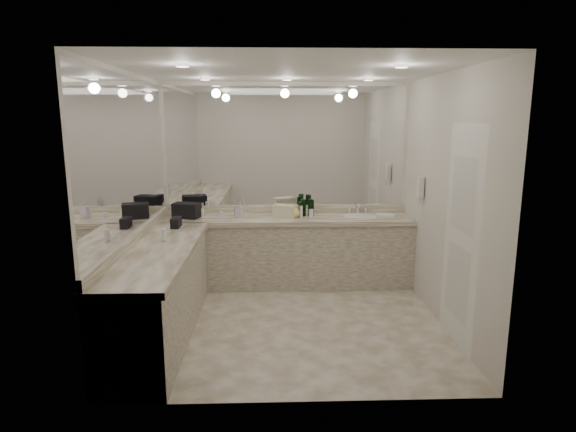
{
  "coord_description": "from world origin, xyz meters",
  "views": [
    {
      "loc": [
        -0.19,
        -4.84,
        2.14
      ],
      "look_at": [
        -0.01,
        0.4,
        1.07
      ],
      "focal_mm": 30.0,
      "sensor_mm": 36.0,
      "label": 1
    }
  ],
  "objects_px": {
    "soap_bottle_b": "(238,210)",
    "soap_bottle_c": "(294,210)",
    "wall_phone": "(420,187)",
    "hand_towel": "(385,216)",
    "soap_bottle_a": "(241,210)",
    "black_toiletry_bag": "(187,211)",
    "sink": "(360,217)",
    "cream_cosmetic_case": "(285,211)"
  },
  "relations": [
    {
      "from": "cream_cosmetic_case",
      "to": "hand_towel",
      "type": "xyz_separation_m",
      "value": [
        1.29,
        -0.05,
        -0.06
      ]
    },
    {
      "from": "sink",
      "to": "soap_bottle_a",
      "type": "distance_m",
      "value": 1.54
    },
    {
      "from": "soap_bottle_b",
      "to": "wall_phone",
      "type": "bearing_deg",
      "value": -13.14
    },
    {
      "from": "sink",
      "to": "hand_towel",
      "type": "xyz_separation_m",
      "value": [
        0.31,
        -0.06,
        0.02
      ]
    },
    {
      "from": "wall_phone",
      "to": "soap_bottle_c",
      "type": "bearing_deg",
      "value": 162.9
    },
    {
      "from": "wall_phone",
      "to": "cream_cosmetic_case",
      "type": "distance_m",
      "value": 1.69
    },
    {
      "from": "soap_bottle_a",
      "to": "black_toiletry_bag",
      "type": "bearing_deg",
      "value": -172.82
    },
    {
      "from": "hand_towel",
      "to": "soap_bottle_b",
      "type": "xyz_separation_m",
      "value": [
        -1.89,
        0.06,
        0.08
      ]
    },
    {
      "from": "hand_towel",
      "to": "sink",
      "type": "bearing_deg",
      "value": 169.98
    },
    {
      "from": "wall_phone",
      "to": "soap_bottle_a",
      "type": "relative_size",
      "value": 1.34
    },
    {
      "from": "wall_phone",
      "to": "cream_cosmetic_case",
      "type": "relative_size",
      "value": 0.84
    },
    {
      "from": "wall_phone",
      "to": "soap_bottle_c",
      "type": "relative_size",
      "value": 1.29
    },
    {
      "from": "soap_bottle_c",
      "to": "sink",
      "type": "bearing_deg",
      "value": 3.29
    },
    {
      "from": "soap_bottle_a",
      "to": "cream_cosmetic_case",
      "type": "bearing_deg",
      "value": -6.11
    },
    {
      "from": "black_toiletry_bag",
      "to": "hand_towel",
      "type": "bearing_deg",
      "value": -0.62
    },
    {
      "from": "hand_towel",
      "to": "black_toiletry_bag",
      "type": "bearing_deg",
      "value": 179.38
    },
    {
      "from": "soap_bottle_a",
      "to": "soap_bottle_c",
      "type": "height_order",
      "value": "soap_bottle_c"
    },
    {
      "from": "sink",
      "to": "cream_cosmetic_case",
      "type": "distance_m",
      "value": 0.98
    },
    {
      "from": "sink",
      "to": "soap_bottle_c",
      "type": "relative_size",
      "value": 2.36
    },
    {
      "from": "black_toiletry_bag",
      "to": "soap_bottle_a",
      "type": "xyz_separation_m",
      "value": [
        0.68,
        0.09,
        -0.0
      ]
    },
    {
      "from": "sink",
      "to": "hand_towel",
      "type": "relative_size",
      "value": 1.95
    },
    {
      "from": "sink",
      "to": "soap_bottle_a",
      "type": "relative_size",
      "value": 2.46
    },
    {
      "from": "soap_bottle_b",
      "to": "soap_bottle_c",
      "type": "distance_m",
      "value": 0.72
    },
    {
      "from": "cream_cosmetic_case",
      "to": "soap_bottle_b",
      "type": "distance_m",
      "value": 0.6
    },
    {
      "from": "hand_towel",
      "to": "soap_bottle_b",
      "type": "bearing_deg",
      "value": 178.05
    },
    {
      "from": "wall_phone",
      "to": "soap_bottle_b",
      "type": "height_order",
      "value": "wall_phone"
    },
    {
      "from": "black_toiletry_bag",
      "to": "hand_towel",
      "type": "distance_m",
      "value": 2.53
    },
    {
      "from": "wall_phone",
      "to": "soap_bottle_b",
      "type": "xyz_separation_m",
      "value": [
        -2.18,
        0.51,
        -0.35
      ]
    },
    {
      "from": "sink",
      "to": "soap_bottle_b",
      "type": "bearing_deg",
      "value": 179.67
    },
    {
      "from": "soap_bottle_b",
      "to": "soap_bottle_a",
      "type": "bearing_deg",
      "value": 54.17
    },
    {
      "from": "black_toiletry_bag",
      "to": "soap_bottle_b",
      "type": "xyz_separation_m",
      "value": [
        0.64,
        0.04,
        0.0
      ]
    },
    {
      "from": "cream_cosmetic_case",
      "to": "soap_bottle_b",
      "type": "bearing_deg",
      "value": -159.35
    },
    {
      "from": "sink",
      "to": "soap_bottle_a",
      "type": "height_order",
      "value": "soap_bottle_a"
    },
    {
      "from": "soap_bottle_a",
      "to": "soap_bottle_c",
      "type": "xyz_separation_m",
      "value": [
        0.68,
        -0.11,
        0.0
      ]
    },
    {
      "from": "black_toiletry_bag",
      "to": "soap_bottle_c",
      "type": "distance_m",
      "value": 1.36
    },
    {
      "from": "hand_towel",
      "to": "soap_bottle_a",
      "type": "distance_m",
      "value": 1.86
    },
    {
      "from": "black_toiletry_bag",
      "to": "soap_bottle_b",
      "type": "bearing_deg",
      "value": 3.31
    },
    {
      "from": "soap_bottle_b",
      "to": "soap_bottle_c",
      "type": "xyz_separation_m",
      "value": [
        0.72,
        -0.06,
        -0.0
      ]
    },
    {
      "from": "black_toiletry_bag",
      "to": "soap_bottle_b",
      "type": "height_order",
      "value": "soap_bottle_b"
    },
    {
      "from": "black_toiletry_bag",
      "to": "soap_bottle_c",
      "type": "xyz_separation_m",
      "value": [
        1.36,
        -0.02,
        0.0
      ]
    },
    {
      "from": "soap_bottle_a",
      "to": "hand_towel",
      "type": "bearing_deg",
      "value": -3.47
    },
    {
      "from": "sink",
      "to": "soap_bottle_c",
      "type": "height_order",
      "value": "soap_bottle_c"
    }
  ]
}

